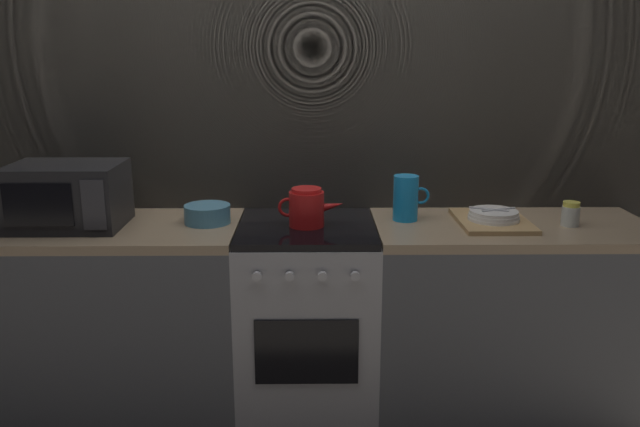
{
  "coord_description": "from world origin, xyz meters",
  "views": [
    {
      "loc": [
        0.03,
        -2.67,
        1.64
      ],
      "look_at": [
        0.06,
        0.0,
        0.95
      ],
      "focal_mm": 36.02,
      "sensor_mm": 36.0,
      "label": 1
    }
  ],
  "objects_px": {
    "spice_jar": "(571,214)",
    "mixing_bowl": "(207,214)",
    "kettle": "(308,208)",
    "stove_unit": "(307,321)",
    "dish_pile": "(493,218)",
    "microwave": "(68,196)",
    "pitcher": "(406,198)"
  },
  "relations": [
    {
      "from": "kettle",
      "to": "pitcher",
      "type": "bearing_deg",
      "value": 12.45
    },
    {
      "from": "spice_jar",
      "to": "mixing_bowl",
      "type": "bearing_deg",
      "value": 177.73
    },
    {
      "from": "spice_jar",
      "to": "stove_unit",
      "type": "bearing_deg",
      "value": 178.78
    },
    {
      "from": "stove_unit",
      "to": "pitcher",
      "type": "bearing_deg",
      "value": 9.98
    },
    {
      "from": "stove_unit",
      "to": "spice_jar",
      "type": "height_order",
      "value": "spice_jar"
    },
    {
      "from": "microwave",
      "to": "dish_pile",
      "type": "bearing_deg",
      "value": 0.66
    },
    {
      "from": "kettle",
      "to": "mixing_bowl",
      "type": "relative_size",
      "value": 1.42
    },
    {
      "from": "microwave",
      "to": "kettle",
      "type": "bearing_deg",
      "value": -0.38
    },
    {
      "from": "dish_pile",
      "to": "spice_jar",
      "type": "xyz_separation_m",
      "value": [
        0.32,
        -0.03,
        0.03
      ]
    },
    {
      "from": "pitcher",
      "to": "dish_pile",
      "type": "relative_size",
      "value": 0.5
    },
    {
      "from": "dish_pile",
      "to": "spice_jar",
      "type": "relative_size",
      "value": 3.81
    },
    {
      "from": "pitcher",
      "to": "dish_pile",
      "type": "height_order",
      "value": "pitcher"
    },
    {
      "from": "microwave",
      "to": "dish_pile",
      "type": "distance_m",
      "value": 1.82
    },
    {
      "from": "mixing_bowl",
      "to": "spice_jar",
      "type": "xyz_separation_m",
      "value": [
        1.57,
        -0.06,
        0.01
      ]
    },
    {
      "from": "kettle",
      "to": "pitcher",
      "type": "height_order",
      "value": "pitcher"
    },
    {
      "from": "stove_unit",
      "to": "dish_pile",
      "type": "relative_size",
      "value": 2.25
    },
    {
      "from": "kettle",
      "to": "dish_pile",
      "type": "bearing_deg",
      "value": 1.99
    },
    {
      "from": "stove_unit",
      "to": "kettle",
      "type": "height_order",
      "value": "kettle"
    },
    {
      "from": "kettle",
      "to": "pitcher",
      "type": "xyz_separation_m",
      "value": [
        0.43,
        0.1,
        0.02
      ]
    },
    {
      "from": "kettle",
      "to": "dish_pile",
      "type": "xyz_separation_m",
      "value": [
        0.8,
        0.03,
        -0.06
      ]
    },
    {
      "from": "kettle",
      "to": "stove_unit",
      "type": "bearing_deg",
      "value": 107.52
    },
    {
      "from": "stove_unit",
      "to": "mixing_bowl",
      "type": "bearing_deg",
      "value": 175.0
    },
    {
      "from": "stove_unit",
      "to": "spice_jar",
      "type": "distance_m",
      "value": 1.24
    },
    {
      "from": "microwave",
      "to": "pitcher",
      "type": "height_order",
      "value": "microwave"
    },
    {
      "from": "mixing_bowl",
      "to": "dish_pile",
      "type": "bearing_deg",
      "value": -1.3
    },
    {
      "from": "pitcher",
      "to": "spice_jar",
      "type": "relative_size",
      "value": 1.9
    },
    {
      "from": "stove_unit",
      "to": "mixing_bowl",
      "type": "height_order",
      "value": "mixing_bowl"
    },
    {
      "from": "stove_unit",
      "to": "mixing_bowl",
      "type": "xyz_separation_m",
      "value": [
        -0.43,
        0.04,
        0.49
      ]
    },
    {
      "from": "dish_pile",
      "to": "mixing_bowl",
      "type": "bearing_deg",
      "value": 178.7
    },
    {
      "from": "mixing_bowl",
      "to": "microwave",
      "type": "bearing_deg",
      "value": -175.13
    },
    {
      "from": "microwave",
      "to": "pitcher",
      "type": "distance_m",
      "value": 1.45
    },
    {
      "from": "kettle",
      "to": "mixing_bowl",
      "type": "height_order",
      "value": "kettle"
    }
  ]
}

